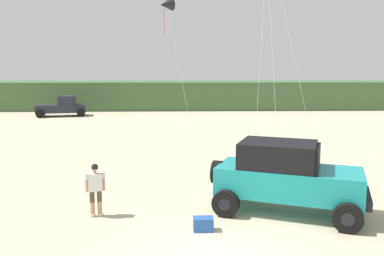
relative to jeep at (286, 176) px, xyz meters
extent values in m
cube|color=#426038|center=(0.75, 35.41, 0.35)|extent=(90.00, 9.22, 3.11)
cube|color=teal|center=(0.06, -0.03, -0.19)|extent=(4.77, 3.34, 0.90)
cube|color=teal|center=(1.60, -0.64, 0.18)|extent=(1.65, 1.98, 0.12)
cube|color=black|center=(-0.26, 0.10, 0.66)|extent=(2.79, 2.49, 0.80)
cube|color=black|center=(0.85, -0.34, 0.62)|extent=(0.71, 1.59, 0.72)
cube|color=black|center=(2.18, -0.87, -0.46)|extent=(0.86, 1.75, 0.28)
cylinder|color=black|center=(-2.09, 0.84, -0.09)|extent=(0.57, 0.83, 0.77)
cylinder|color=black|center=(2.07, 0.28, -0.78)|extent=(0.89, 0.59, 0.84)
cylinder|color=black|center=(2.07, 0.28, -0.78)|extent=(0.47, 0.44, 0.38)
cylinder|color=black|center=(1.31, -1.63, -0.78)|extent=(0.89, 0.59, 0.84)
cylinder|color=black|center=(1.31, -1.63, -0.78)|extent=(0.47, 0.44, 0.38)
cylinder|color=black|center=(-1.18, 1.58, -0.78)|extent=(0.89, 0.59, 0.84)
cylinder|color=black|center=(-1.18, 1.58, -0.78)|extent=(0.47, 0.44, 0.38)
cylinder|color=black|center=(-1.94, -0.33, -0.78)|extent=(0.89, 0.59, 0.84)
cylinder|color=black|center=(-1.94, -0.33, -0.78)|extent=(0.47, 0.44, 0.38)
cylinder|color=tan|center=(-6.06, -0.18, -0.95)|extent=(0.14, 0.14, 0.49)
cylinder|color=#4C4233|center=(-6.06, -0.18, -0.56)|extent=(0.15, 0.15, 0.36)
cube|color=silver|center=(-6.07, -0.14, -1.15)|extent=(0.18, 0.28, 0.10)
cylinder|color=tan|center=(-5.85, -0.12, -0.95)|extent=(0.14, 0.14, 0.49)
cylinder|color=#4C4233|center=(-5.85, -0.12, -0.56)|extent=(0.15, 0.15, 0.36)
cube|color=silver|center=(-5.86, -0.08, -1.15)|extent=(0.18, 0.28, 0.10)
cube|color=silver|center=(-5.95, -0.15, -0.11)|extent=(0.46, 0.37, 0.54)
cylinder|color=tan|center=(-6.19, -0.23, -0.12)|extent=(0.09, 0.09, 0.56)
cylinder|color=silver|center=(-6.19, -0.23, 0.07)|extent=(0.11, 0.11, 0.16)
cylinder|color=tan|center=(-5.71, -0.07, -0.12)|extent=(0.09, 0.09, 0.56)
cylinder|color=silver|center=(-5.71, -0.07, 0.07)|extent=(0.11, 0.11, 0.16)
cylinder|color=tan|center=(-5.95, -0.15, 0.20)|extent=(0.10, 0.10, 0.08)
sphere|color=tan|center=(-5.95, -0.15, 0.34)|extent=(0.21, 0.21, 0.21)
sphere|color=black|center=(-5.95, -0.16, 0.36)|extent=(0.21, 0.21, 0.21)
cube|color=#23519E|center=(-2.70, -1.37, -1.01)|extent=(0.57, 0.37, 0.38)
cube|color=#1E232D|center=(-14.82, 26.69, -0.44)|extent=(4.91, 2.87, 0.76)
cube|color=#1E232D|center=(-14.28, 26.81, 0.36)|extent=(1.96, 2.11, 0.84)
cylinder|color=black|center=(-13.25, 28.12, -0.82)|extent=(0.80, 0.42, 0.76)
cylinder|color=black|center=(-12.78, 26.07, -0.82)|extent=(0.80, 0.42, 0.76)
cylinder|color=black|center=(-16.85, 27.30, -0.82)|extent=(0.80, 0.42, 0.76)
cylinder|color=black|center=(-16.39, 25.25, -0.82)|extent=(0.80, 0.42, 0.76)
cylinder|color=silver|center=(0.77, 7.94, 5.74)|extent=(1.58, 5.33, 13.79)
cylinder|color=silver|center=(0.97, 6.52, 4.17)|extent=(0.19, 4.57, 10.64)
cone|color=black|center=(-4.17, 14.53, 7.47)|extent=(1.24, 1.29, 1.08)
cylinder|color=#E04C93|center=(-4.32, 14.53, 6.44)|extent=(0.05, 0.35, 1.54)
cylinder|color=silver|center=(-3.30, 12.43, 3.16)|extent=(1.74, 4.22, 8.63)
camera|label=1|loc=(-3.37, -11.99, 3.31)|focal=37.03mm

